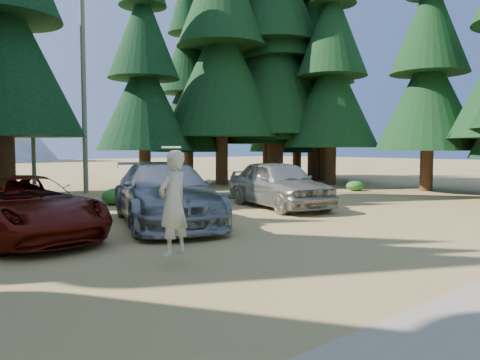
{
  "coord_description": "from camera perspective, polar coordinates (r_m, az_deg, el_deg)",
  "views": [
    {
      "loc": [
        -8.05,
        -8.12,
        2.25
      ],
      "look_at": [
        1.12,
        2.93,
        1.25
      ],
      "focal_mm": 35.0,
      "sensor_mm": 36.0,
      "label": 1
    }
  ],
  "objects": [
    {
      "name": "shrub_right",
      "position": [
        20.34,
        3.93,
        -1.65
      ],
      "size": [
        0.93,
        0.93,
        0.51
      ],
      "primitive_type": "ellipsoid",
      "color": "#287122",
      "rests_on": "ground"
    },
    {
      "name": "red_pickup",
      "position": [
        12.69,
        -25.11,
        -3.06
      ],
      "size": [
        3.03,
        5.79,
        1.56
      ],
      "primitive_type": "imported",
      "rotation": [
        0.0,
        0.0,
        0.08
      ],
      "color": "#5E0F08",
      "rests_on": "ground"
    },
    {
      "name": "shrub_center_left",
      "position": [
        19.08,
        -14.76,
        -1.94
      ],
      "size": [
        1.18,
        1.18,
        0.65
      ],
      "primitive_type": "ellipsoid",
      "color": "#287122",
      "rests_on": "ground"
    },
    {
      "name": "frisbee_player",
      "position": [
        8.87,
        -8.15,
        -2.78
      ],
      "size": [
        0.84,
        0.69,
        2.06
      ],
      "rotation": [
        0.0,
        0.0,
        3.48
      ],
      "color": "beige",
      "rests_on": "ground"
    },
    {
      "name": "shrub_far_right",
      "position": [
        22.37,
        4.4,
        -0.89
      ],
      "size": [
        1.27,
        1.27,
        0.7
      ],
      "primitive_type": "ellipsoid",
      "color": "#287122",
      "rests_on": "ground"
    },
    {
      "name": "silver_minivan_right",
      "position": [
        17.56,
        4.75,
        -0.45
      ],
      "size": [
        3.3,
        5.6,
        1.79
      ],
      "primitive_type": "imported",
      "rotation": [
        0.0,
        0.0,
        -0.24
      ],
      "color": "#A6A193",
      "rests_on": "ground"
    },
    {
      "name": "log_mid",
      "position": [
        19.16,
        -13.72,
        -2.47
      ],
      "size": [
        3.17,
        1.18,
        0.27
      ],
      "primitive_type": "cylinder",
      "rotation": [
        0.0,
        1.57,
        -0.29
      ],
      "color": "slate",
      "rests_on": "ground"
    },
    {
      "name": "shrub_left",
      "position": [
        16.99,
        -21.96,
        -3.21
      ],
      "size": [
        0.76,
        0.76,
        0.42
      ],
      "primitive_type": "ellipsoid",
      "color": "#287122",
      "rests_on": "ground"
    },
    {
      "name": "forest_belt_north",
      "position": [
        24.59,
        -20.41,
        -1.51
      ],
      "size": [
        36.0,
        7.0,
        22.0
      ],
      "primitive_type": null,
      "color": "black",
      "rests_on": "ground"
    },
    {
      "name": "ground",
      "position": [
        11.66,
        5.0,
        -7.17
      ],
      "size": [
        160.0,
        160.0,
        0.0
      ],
      "primitive_type": "plane",
      "color": "#A58346",
      "rests_on": "ground"
    },
    {
      "name": "snag_front",
      "position": [
        24.58,
        -18.56,
        12.56
      ],
      "size": [
        0.24,
        0.24,
        12.0
      ],
      "primitive_type": "cylinder",
      "color": "slate",
      "rests_on": "ground"
    },
    {
      "name": "log_right",
      "position": [
        20.98,
        0.87,
        -1.75
      ],
      "size": [
        4.81,
        0.8,
        0.31
      ],
      "primitive_type": "cylinder",
      "rotation": [
        0.0,
        1.57,
        -0.1
      ],
      "color": "slate",
      "rests_on": "ground"
    },
    {
      "name": "shrub_edge_east",
      "position": [
        25.06,
        13.87,
        -0.69
      ],
      "size": [
        0.93,
        0.93,
        0.51
      ],
      "primitive_type": "ellipsoid",
      "color": "#287122",
      "rests_on": "ground"
    },
    {
      "name": "forest_belt_east",
      "position": [
        26.58,
        22.99,
        -1.18
      ],
      "size": [
        6.0,
        22.0,
        22.0
      ],
      "primitive_type": null,
      "color": "black",
      "rests_on": "ground"
    },
    {
      "name": "silver_minivan_center",
      "position": [
        13.95,
        -9.13,
        -1.6
      ],
      "size": [
        4.49,
        6.74,
        1.81
      ],
      "primitive_type": "imported",
      "rotation": [
        0.0,
        0.0,
        -0.34
      ],
      "color": "gray",
      "rests_on": "ground"
    },
    {
      "name": "shrub_center_right",
      "position": [
        18.81,
        -4.98,
        -2.07
      ],
      "size": [
        0.98,
        0.98,
        0.54
      ],
      "primitive_type": "ellipsoid",
      "color": "#287122",
      "rests_on": "ground"
    },
    {
      "name": "snag_back",
      "position": [
        25.23,
        -24.06,
        9.9
      ],
      "size": [
        0.2,
        0.2,
        10.0
      ],
      "primitive_type": "cylinder",
      "color": "slate",
      "rests_on": "ground"
    }
  ]
}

